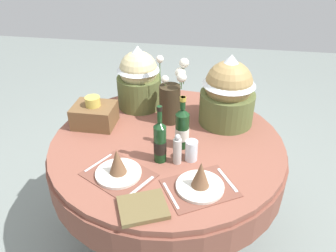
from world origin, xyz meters
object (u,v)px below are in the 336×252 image
Objects in this scene: place_setting_left at (118,168)px; place_setting_right at (200,181)px; tumbler_near_left at (191,150)px; book_on_table at (143,207)px; flower_vase at (171,98)px; gift_tub_back_right at (228,89)px; pepper_mill at (177,150)px; wine_bottle_right at (182,128)px; woven_basket_side_left at (94,114)px; wine_bottle_left at (160,141)px; gift_tub_back_left at (139,76)px; dining_table at (167,158)px.

place_setting_left is 1.00× the size of place_setting_right.
tumbler_near_left reaches higher than book_on_table.
gift_tub_back_right is (0.35, 0.05, 0.07)m from flower_vase.
wine_bottle_right is at bearing 88.00° from pepper_mill.
gift_tub_back_right is (0.25, 0.48, 0.15)m from pepper_mill.
place_setting_left is 1.63× the size of woven_basket_side_left.
gift_tub_back_left is at bearing 113.01° from wine_bottle_left.
wine_bottle_right reaches higher than woven_basket_side_left.
dining_table is 0.30m from tumbler_near_left.
wine_bottle_left is 1.85× the size of pepper_mill.
place_setting_left is at bearing 175.54° from place_setting_right.
woven_basket_side_left is at bearing -168.19° from gift_tub_back_right.
dining_table is 3.36× the size of place_setting_left.
dining_table is 0.59m from book_on_table.
pepper_mill reaches higher than tumbler_near_left.
gift_tub_back_left reaches higher than woven_basket_side_left.
pepper_mill is 0.40× the size of gift_tub_back_right.
flower_vase is at bearing 111.21° from place_setting_right.
gift_tub_back_left reaches higher than place_setting_left.
book_on_table is 0.48× the size of gift_tub_back_right.
place_setting_left is at bearing -107.43° from flower_vase.
woven_basket_side_left is (-0.47, 0.68, 0.06)m from book_on_table.
gift_tub_back_left is at bearing 168.26° from gift_tub_back_right.
place_setting_left is 0.98× the size of flower_vase.
flower_vase is 0.94× the size of gift_tub_back_right.
flower_vase is at bearing 111.10° from wine_bottle_right.
gift_tub_back_left is (-0.42, 0.57, 0.17)m from tumbler_near_left.
place_setting_right is 0.99× the size of flower_vase.
wine_bottle_left is (-0.01, -0.20, 0.26)m from dining_table.
wine_bottle_left is 0.78× the size of gift_tub_back_left.
woven_basket_side_left is (-0.83, -0.17, -0.16)m from gift_tub_back_right.
gift_tub_back_right is at bearing 53.86° from wine_bottle_left.
place_setting_left is at bearing -151.83° from pepper_mill.
place_setting_right is 1.93× the size of book_on_table.
tumbler_near_left is 0.55× the size of book_on_table.
gift_tub_back_right reaches higher than flower_vase.
dining_table is at bearing 134.80° from tumbler_near_left.
wine_bottle_left is at bearing -66.99° from gift_tub_back_left.
woven_basket_side_left reaches higher than place_setting_left.
gift_tub_back_left is at bearing 94.74° from place_setting_left.
flower_vase is 0.30m from wine_bottle_right.
place_setting_right is at bearing -59.55° from dining_table.
gift_tub_back_left is at bearing 126.71° from tumbler_near_left.
gift_tub_back_right is at bearing 49.68° from place_setting_left.
place_setting_right reaches higher than book_on_table.
flower_vase is 0.99× the size of gift_tub_back_left.
gift_tub_back_right reaches higher than place_setting_right.
flower_vase reaches higher than dining_table.
gift_tub_back_left reaches higher than tumbler_near_left.
tumbler_near_left is 0.45m from book_on_table.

